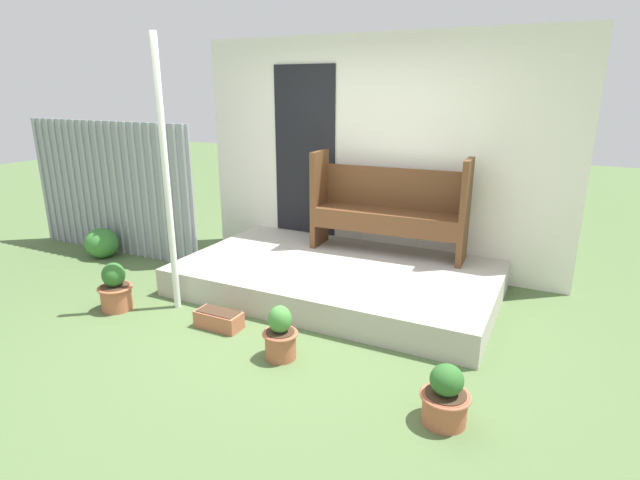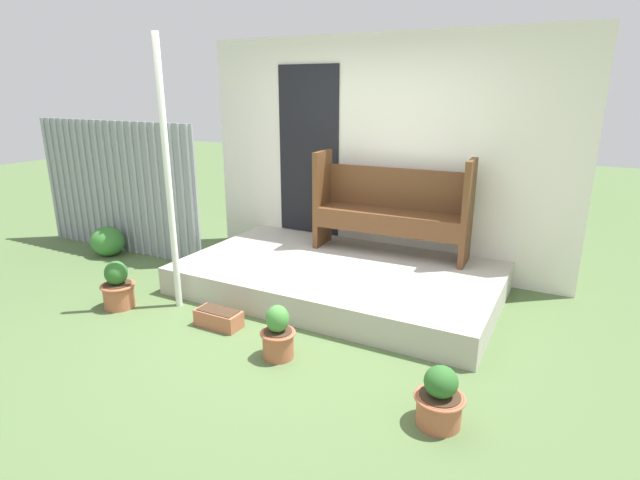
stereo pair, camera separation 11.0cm
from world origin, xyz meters
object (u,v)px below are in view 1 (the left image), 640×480
Objects in this scene: support_post at (166,180)px; flower_pot_middle at (280,335)px; bench at (389,204)px; flower_pot_right at (445,398)px; shrub_by_fence at (102,243)px; planter_box_rect at (219,319)px; flower_pot_left at (115,289)px.

flower_pot_middle is at bearing -15.09° from support_post.
flower_pot_middle is at bearing -96.52° from bench.
shrub_by_fence is (-4.56, 1.32, 0.01)m from flower_pot_right.
planter_box_rect is at bearing 165.09° from flower_pot_middle.
bench is 4.05× the size of planter_box_rect.
flower_pot_middle is (1.38, -0.37, -1.05)m from support_post.
planter_box_rect is (0.63, -0.17, -1.16)m from support_post.
flower_pot_left is 1.71m from shrub_by_fence.
support_post is at bearing 164.71° from planter_box_rect.
planter_box_rect is (-0.90, -1.87, -0.75)m from bench.
flower_pot_middle is 1.03× the size of shrub_by_fence.
shrub_by_fence is (-3.38, -0.97, -0.64)m from bench.
planter_box_rect is (-2.08, 0.42, -0.10)m from flower_pot_right.
flower_pot_left is 1.16× the size of flower_pot_right.
flower_pot_left is (-2.00, -2.00, -0.62)m from bench.
support_post is 2.32m from bench.
flower_pot_middle is (1.86, -0.07, -0.01)m from flower_pot_left.
planter_box_rect is at bearing 168.63° from flower_pot_right.
flower_pot_right is (3.19, -0.29, -0.03)m from flower_pot_left.
flower_pot_middle is 1.09× the size of flower_pot_right.
flower_pot_right is 0.96× the size of planter_box_rect.
flower_pot_left reaches higher than flower_pot_right.
flower_pot_right is 4.75m from shrub_by_fence.
planter_box_rect is (1.11, 0.13, -0.13)m from flower_pot_left.
bench is 3.63× the size of flower_pot_left.
bench is 2.66m from flower_pot_right.
bench reaches higher than flower_pot_right.
shrub_by_fence is at bearing 163.89° from flower_pot_right.
flower_pot_right is at bearing -12.29° from support_post.
flower_pot_right is 2.13m from planter_box_rect.
support_post reaches higher than planter_box_rect.
support_post is 5.33× the size of flower_pot_left.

